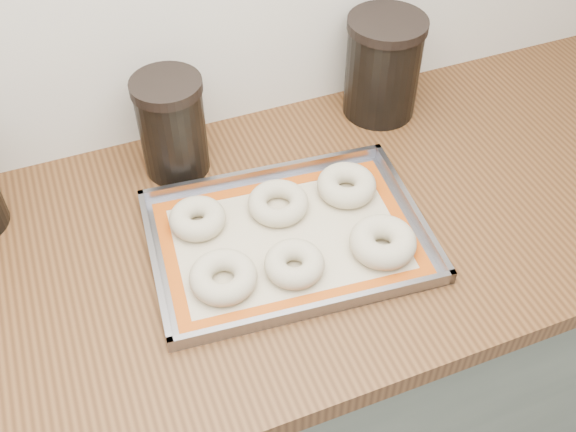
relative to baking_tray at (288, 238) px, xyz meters
name	(u,v)px	position (x,y,z in m)	size (l,w,h in m)	color
cabinet	(258,380)	(-0.06, 0.03, -0.48)	(3.00, 0.65, 0.86)	slate
countertop	(250,245)	(-0.06, 0.03, -0.03)	(3.06, 0.68, 0.04)	brown
baking_tray	(288,238)	(0.00, 0.00, 0.00)	(0.49, 0.37, 0.03)	gray
baking_mat	(288,239)	(0.00, 0.00, 0.00)	(0.45, 0.33, 0.00)	#C6B793
bagel_front_left	(223,277)	(-0.13, -0.05, 0.02)	(0.11, 0.11, 0.04)	beige
bagel_front_mid	(294,264)	(-0.02, -0.07, 0.02)	(0.10, 0.10, 0.04)	beige
bagel_front_right	(383,242)	(0.14, -0.08, 0.02)	(0.11, 0.11, 0.04)	beige
bagel_back_left	(197,219)	(-0.13, 0.08, 0.02)	(0.10, 0.10, 0.04)	beige
bagel_back_mid	(278,203)	(0.01, 0.07, 0.01)	(0.11, 0.11, 0.03)	beige
bagel_back_right	(347,185)	(0.14, 0.07, 0.02)	(0.11, 0.11, 0.04)	beige
canister_mid	(172,126)	(-0.12, 0.25, 0.09)	(0.13, 0.13, 0.19)	black
canister_right	(383,67)	(0.31, 0.27, 0.10)	(0.15, 0.15, 0.21)	black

